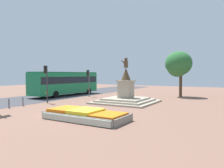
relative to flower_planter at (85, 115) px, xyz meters
name	(u,v)px	position (x,y,z in m)	size (l,w,h in m)	color
ground_plane	(76,113)	(-2.08, 1.65, -0.30)	(81.79, 81.79, 0.00)	brown
flower_planter	(85,115)	(0.00, 0.00, 0.00)	(5.67, 2.66, 0.68)	#38281C
statue_monument	(126,96)	(-1.38, 9.04, 0.40)	(5.91, 5.91, 4.74)	gray
traffic_light_mid_block	(46,77)	(-8.44, 4.74, 2.35)	(0.41, 0.29, 3.86)	#2D2D33
traffic_light_far_corner	(88,78)	(-8.41, 12.14, 2.15)	(0.42, 0.31, 3.55)	#4C5156
city_bus	(66,82)	(-12.13, 11.87, 1.60)	(3.13, 11.17, 3.29)	#197A47
kerb_bollard_mid_a	(9,103)	(-8.62, 0.55, 0.15)	(0.12, 0.12, 0.86)	#4C5156
kerb_bollard_mid_b	(23,101)	(-8.69, 2.05, 0.16)	(0.14, 0.14, 0.87)	slate
park_tree_far_left	(178,65)	(1.94, 17.97, 3.95)	(3.49, 3.27, 6.01)	#4C3823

